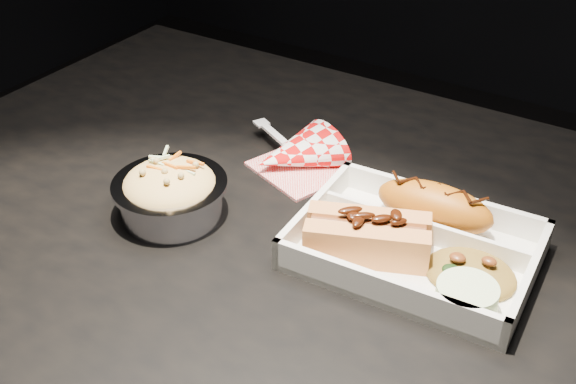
% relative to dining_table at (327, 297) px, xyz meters
% --- Properties ---
extents(dining_table, '(1.20, 0.80, 0.75)m').
position_rel_dining_table_xyz_m(dining_table, '(0.00, 0.00, 0.00)').
color(dining_table, black).
rests_on(dining_table, ground).
extents(food_tray, '(0.26, 0.19, 0.04)m').
position_rel_dining_table_xyz_m(food_tray, '(0.09, 0.02, 0.10)').
color(food_tray, white).
rests_on(food_tray, dining_table).
extents(fried_pastry, '(0.14, 0.06, 0.05)m').
position_rel_dining_table_xyz_m(fried_pastry, '(0.09, 0.07, 0.12)').
color(fried_pastry, '#B15D11').
rests_on(fried_pastry, food_tray).
extents(hotdog, '(0.14, 0.10, 0.06)m').
position_rel_dining_table_xyz_m(hotdog, '(0.05, -0.01, 0.12)').
color(hotdog, '#E4904E').
rests_on(hotdog, food_tray).
extents(fried_rice_mound, '(0.10, 0.08, 0.03)m').
position_rel_dining_table_xyz_m(fried_rice_mound, '(0.16, 0.01, 0.11)').
color(fried_rice_mound, olive).
rests_on(fried_rice_mound, food_tray).
extents(cupcake_liner, '(0.06, 0.06, 0.03)m').
position_rel_dining_table_xyz_m(cupcake_liner, '(0.17, -0.04, 0.11)').
color(cupcake_liner, beige).
rests_on(cupcake_liner, food_tray).
extents(foil_coleslaw_cup, '(0.13, 0.13, 0.07)m').
position_rel_dining_table_xyz_m(foil_coleslaw_cup, '(-0.18, -0.06, 0.12)').
color(foil_coleslaw_cup, silver).
rests_on(foil_coleslaw_cup, dining_table).
extents(napkin_fork, '(0.17, 0.14, 0.10)m').
position_rel_dining_table_xyz_m(napkin_fork, '(-0.11, 0.11, 0.11)').
color(napkin_fork, red).
rests_on(napkin_fork, dining_table).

